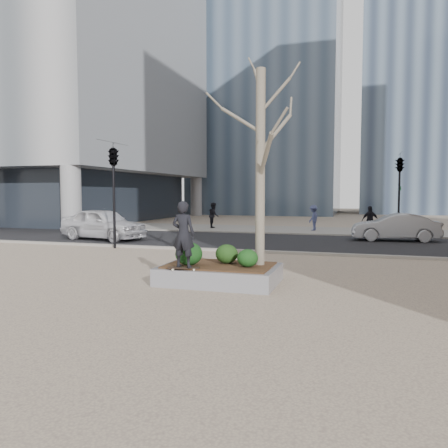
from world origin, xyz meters
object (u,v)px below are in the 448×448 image
(planter, at_px, (220,274))
(skateboarder, at_px, (183,234))
(skateboard, at_px, (184,269))
(police_car, at_px, (103,224))

(planter, xyz_separation_m, skateboarder, (-0.65, -0.88, 1.11))
(skateboarder, bearing_deg, planter, -121.90)
(skateboard, height_order, police_car, police_car)
(police_car, bearing_deg, skateboarder, -125.81)
(planter, bearing_deg, police_car, 136.55)
(skateboarder, bearing_deg, skateboard, -175.55)
(planter, distance_m, police_car, 12.17)
(skateboard, bearing_deg, skateboarder, 164.49)
(planter, distance_m, skateboarder, 1.56)
(planter, relative_size, police_car, 0.65)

